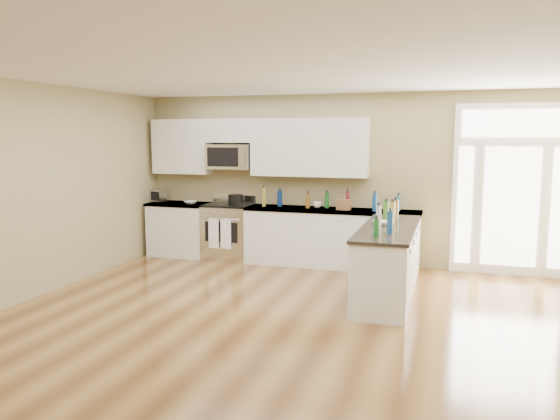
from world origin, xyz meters
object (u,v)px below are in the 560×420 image
peninsula_cabinet (388,264)px  toaster_oven (158,196)px  kitchen_range (229,231)px  stockpot (236,199)px

peninsula_cabinet → toaster_oven: 4.58m
toaster_oven → kitchen_range: bearing=13.3°
kitchen_range → toaster_oven: 1.51m
kitchen_range → toaster_oven: (-1.40, 0.07, 0.57)m
stockpot → toaster_oven: 1.55m
stockpot → kitchen_range: bearing=162.8°
peninsula_cabinet → kitchen_range: 3.22m
kitchen_range → stockpot: size_ratio=4.33×
peninsula_cabinet → kitchen_range: kitchen_range is taller
peninsula_cabinet → toaster_oven: bearing=160.4°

